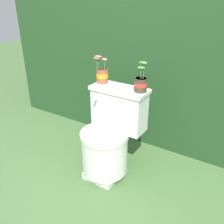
{
  "coord_description": "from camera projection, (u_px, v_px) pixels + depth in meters",
  "views": [
    {
      "loc": [
        0.94,
        -1.39,
        1.4
      ],
      "look_at": [
        -0.01,
        0.11,
        0.54
      ],
      "focal_mm": 40.0,
      "sensor_mm": 36.0,
      "label": 1
    }
  ],
  "objects": [
    {
      "name": "potted_plant_midleft",
      "position": [
        141.0,
        83.0,
        1.87
      ],
      "size": [
        0.1,
        0.1,
        0.24
      ],
      "color": "#47382D",
      "rests_on": "toilet"
    },
    {
      "name": "hedge_backdrop",
      "position": [
        157.0,
        62.0,
        2.51
      ],
      "size": [
        3.23,
        0.66,
        1.53
      ],
      "color": "#234723",
      "rests_on": "ground"
    },
    {
      "name": "toilet",
      "position": [
        110.0,
        136.0,
        2.04
      ],
      "size": [
        0.47,
        0.52,
        0.71
      ],
      "color": "white",
      "rests_on": "ground"
    },
    {
      "name": "potted_plant_left",
      "position": [
        102.0,
        74.0,
        2.05
      ],
      "size": [
        0.12,
        0.1,
        0.23
      ],
      "color": "#9E5638",
      "rests_on": "toilet"
    },
    {
      "name": "ground_plane",
      "position": [
        106.0,
        174.0,
        2.12
      ],
      "size": [
        12.0,
        12.0,
        0.0
      ],
      "primitive_type": "plane",
      "color": "#4C703D"
    }
  ]
}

